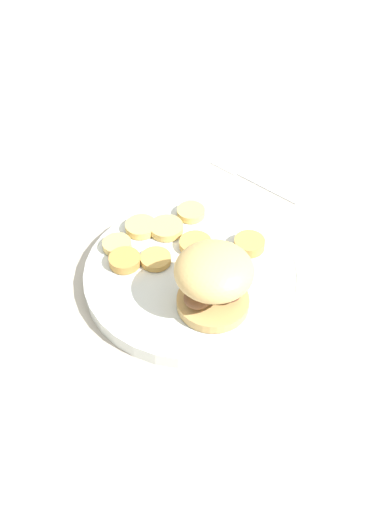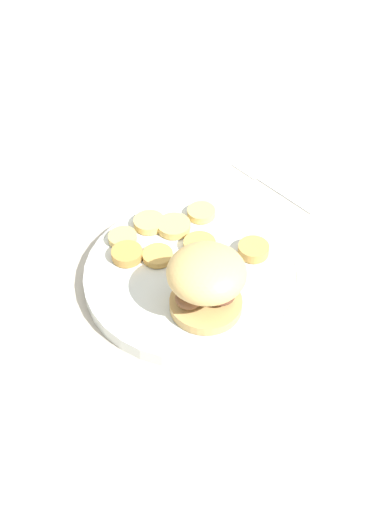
{
  "view_description": "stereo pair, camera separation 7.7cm",
  "coord_description": "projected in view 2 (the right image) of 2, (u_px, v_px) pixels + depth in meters",
  "views": [
    {
      "loc": [
        -0.06,
        0.56,
        0.61
      ],
      "look_at": [
        0.0,
        0.0,
        0.05
      ],
      "focal_mm": 42.0,
      "sensor_mm": 36.0,
      "label": 1
    },
    {
      "loc": [
        -0.14,
        0.55,
        0.61
      ],
      "look_at": [
        0.0,
        0.0,
        0.05
      ],
      "focal_mm": 42.0,
      "sensor_mm": 36.0,
      "label": 2
    }
  ],
  "objects": [
    {
      "name": "fork",
      "position": [
        272.0,
        185.0,
        0.98
      ],
      "size": [
        0.15,
        0.12,
        0.0
      ],
      "color": "silver",
      "rests_on": "ground_plane"
    },
    {
      "name": "sandwich",
      "position": [
        207.0,
        280.0,
        0.74
      ],
      "size": [
        0.1,
        0.12,
        0.09
      ],
      "color": "tan",
      "rests_on": "dinner_plate"
    },
    {
      "name": "potato_round_1",
      "position": [
        158.0,
        256.0,
        0.83
      ],
      "size": [
        0.04,
        0.04,
        0.01
      ],
      "primitive_type": "cylinder",
      "color": "tan",
      "rests_on": "dinner_plate"
    },
    {
      "name": "potato_round_3",
      "position": [
        149.0,
        222.0,
        0.88
      ],
      "size": [
        0.05,
        0.05,
        0.01
      ],
      "primitive_type": "cylinder",
      "color": "#DBB766",
      "rests_on": "dinner_plate"
    },
    {
      "name": "potato_round_5",
      "position": [
        253.0,
        249.0,
        0.83
      ],
      "size": [
        0.04,
        0.04,
        0.01
      ],
      "primitive_type": "cylinder",
      "color": "tan",
      "rests_on": "dinner_plate"
    },
    {
      "name": "potato_round_6",
      "position": [
        126.0,
        256.0,
        0.83
      ],
      "size": [
        0.04,
        0.04,
        0.01
      ],
      "primitive_type": "cylinder",
      "color": "#BC8942",
      "rests_on": "dinner_plate"
    },
    {
      "name": "ground_plane",
      "position": [
        192.0,
        280.0,
        0.83
      ],
      "size": [
        4.0,
        4.0,
        0.0
      ],
      "primitive_type": "plane",
      "color": "#B2A899"
    },
    {
      "name": "dinner_plate",
      "position": [
        192.0,
        274.0,
        0.82
      ],
      "size": [
        0.3,
        0.3,
        0.02
      ],
      "color": "silver",
      "rests_on": "ground_plane"
    },
    {
      "name": "potato_round_2",
      "position": [
        174.0,
        226.0,
        0.87
      ],
      "size": [
        0.05,
        0.05,
        0.01
      ],
      "primitive_type": "cylinder",
      "color": "#DBB766",
      "rests_on": "dinner_plate"
    },
    {
      "name": "potato_round_7",
      "position": [
        123.0,
        238.0,
        0.85
      ],
      "size": [
        0.04,
        0.04,
        0.01
      ],
      "primitive_type": "cylinder",
      "color": "#DBB766",
      "rests_on": "dinner_plate"
    },
    {
      "name": "potato_round_4",
      "position": [
        201.0,
        213.0,
        0.89
      ],
      "size": [
        0.04,
        0.04,
        0.01
      ],
      "primitive_type": "cylinder",
      "color": "#DBB766",
      "rests_on": "dinner_plate"
    },
    {
      "name": "potato_round_0",
      "position": [
        198.0,
        244.0,
        0.84
      ],
      "size": [
        0.05,
        0.05,
        0.01
      ],
      "primitive_type": "cylinder",
      "color": "tan",
      "rests_on": "dinner_plate"
    }
  ]
}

